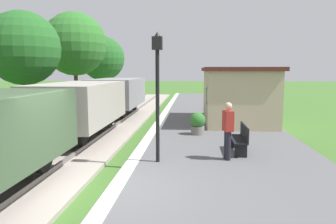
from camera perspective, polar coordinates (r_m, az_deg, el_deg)
name	(u,v)px	position (r m, az deg, el deg)	size (l,w,h in m)	color
ground_plane	(98,197)	(7.78, -12.20, -14.55)	(160.00, 160.00, 0.00)	#3D6628
platform_slab	(240,196)	(7.52, 12.68, -14.35)	(6.00, 60.00, 0.25)	#565659
platform_edge_stripe	(115,187)	(7.59, -9.28, -13.00)	(0.36, 60.00, 0.01)	silver
rail_near	(27,187)	(8.33, -23.63, -12.12)	(0.07, 60.00, 0.14)	slate
freight_train	(80,107)	(13.49, -15.26, 0.79)	(2.50, 19.40, 2.12)	#384C33
station_hut	(237,94)	(16.96, 12.08, 3.06)	(3.50, 5.80, 2.78)	tan
bench_near_hut	(241,138)	(10.63, 12.71, -4.55)	(0.42, 1.50, 0.91)	black
bench_down_platform	(215,102)	(22.33, 8.33, 1.75)	(0.42, 1.50, 0.91)	black
person_waiting	(228,129)	(9.65, 10.53, -2.89)	(0.32, 0.43, 1.71)	black
potted_planter	(198,123)	(13.36, 5.27, -1.96)	(0.64, 0.64, 0.92)	slate
lamp_post_near	(157,73)	(9.11, -1.89, 6.85)	(0.28, 0.28, 3.70)	black
tree_trackside_far	(23,48)	(18.78, -24.26, 10.22)	(3.87, 3.87, 5.97)	#4C3823
tree_field_left	(75,44)	(24.94, -16.18, 11.46)	(4.60, 4.60, 7.09)	#4C3823
tree_field_distant	(102,58)	(31.33, -11.53, 9.26)	(4.14, 4.14, 6.07)	#4C3823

